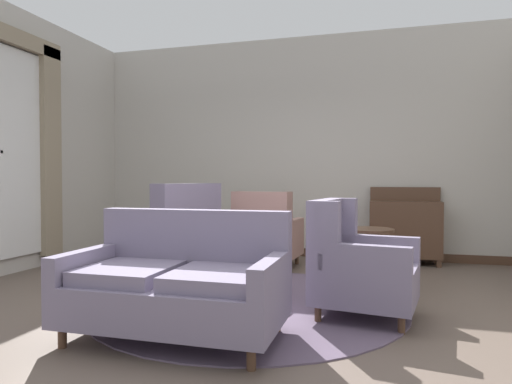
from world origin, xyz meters
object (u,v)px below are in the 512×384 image
Objects in this scene: porcelain_vase at (241,233)px; armchair_back_corner at (357,266)px; armchair_beside_settee at (267,235)px; side_table at (369,254)px; settee at (178,284)px; sideboard at (405,228)px; armchair_far_left at (175,240)px; coffee_table at (237,258)px.

armchair_back_corner is (1.12, -0.32, -0.20)m from porcelain_vase.
armchair_beside_settee reaches higher than side_table.
armchair_back_corner is at bearing 34.92° from settee.
porcelain_vase is 2.86m from sideboard.
armchair_back_corner is at bearing 129.00° from armchair_beside_settee.
porcelain_vase is at bearing 83.54° from armchair_far_left.
armchair_beside_settee reaches higher than armchair_back_corner.
armchair_beside_settee is 1.61m from side_table.
armchair_far_left is at bearing 148.64° from porcelain_vase.
settee is 2.70m from armchair_beside_settee.
armchair_far_left is (-0.87, -0.91, 0.02)m from armchair_beside_settee.
sideboard is at bearing 75.92° from side_table.
side_table is at bearing -104.08° from sideboard.
porcelain_vase is 1.54m from armchair_beside_settee.
armchair_back_corner is at bearing -95.14° from side_table.
settee is at bearing 51.09° from armchair_far_left.
armchair_far_left is 3.15m from sideboard.
coffee_table is 1.23m from armchair_back_corner.
coffee_table is 0.78× the size of armchair_beside_settee.
armchair_back_corner is at bearing 91.34° from armchair_far_left.
side_table is at bearing 26.57° from porcelain_vase.
settee reaches higher than porcelain_vase.
armchair_beside_settee is 1.54× the size of side_table.
armchair_far_left is (-0.88, 1.79, 0.06)m from settee.
settee is 1.54× the size of armchair_beside_settee.
armchair_back_corner is at bearing -15.79° from porcelain_vase.
armchair_back_corner is (1.24, 0.87, 0.04)m from settee.
porcelain_vase is 0.49× the size of side_table.
settee is at bearing -92.80° from coffee_table.
armchair_beside_settee is 1.02× the size of armchair_back_corner.
sideboard is (1.64, 2.34, -0.14)m from porcelain_vase.
settee is at bearing 94.99° from armchair_beside_settee.
sideboard reaches higher than settee.
armchair_far_left is at bearing 179.95° from side_table.
armchair_back_corner is 2.31m from armchair_far_left.
coffee_table is at bearing 97.37° from armchair_beside_settee.
armchair_beside_settee is (-0.07, 1.49, 0.04)m from coffee_table.
settee reaches higher than coffee_table.
side_table is 0.62× the size of sideboard.
armchair_back_corner is 0.94× the size of sideboard.
side_table is (1.26, 0.58, 0.00)m from coffee_table.
settee is at bearing -126.48° from side_table.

